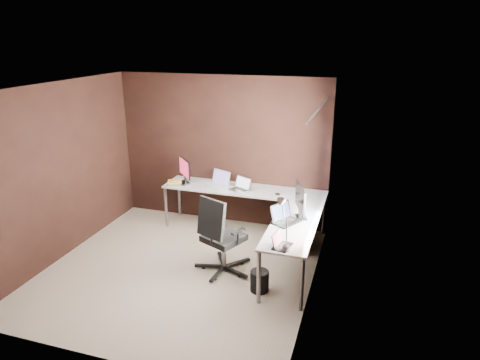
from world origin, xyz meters
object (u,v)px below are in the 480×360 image
Objects in this scene: drawer_pedestal at (297,229)px; office_chair at (222,250)px; book_stack at (175,183)px; laptop_silver at (241,187)px; laptop_black_big at (284,218)px; monitor_right at (301,200)px; laptop_white at (219,183)px; wastebasket at (259,281)px; desk_lamp at (283,217)px; laptop_black_small at (280,243)px; monitor_left at (185,169)px.

office_chair is (-0.86, -0.99, 0.02)m from drawer_pedestal.
book_stack is at bearing 160.38° from office_chair.
laptop_black_big reaches higher than laptop_silver.
monitor_right is at bearing -10.02° from laptop_silver.
drawer_pedestal is at bearing 9.49° from laptop_white.
laptop_black_big is (-0.18, -0.19, -0.21)m from monitor_right.
drawer_pedestal is 2.20× the size of wastebasket.
laptop_white is at bearing 38.14° from monitor_right.
desk_lamp is at bearing -37.01° from book_stack.
laptop_black_small is at bearing -37.07° from book_stack.
office_chair reaches higher than laptop_silver.
laptop_black_big is at bearing 113.47° from desk_lamp.
office_chair is (0.12, -1.26, -0.45)m from laptop_silver.
laptop_silver is 0.62× the size of desk_lamp.
laptop_silver is at bearing 40.19° from laptop_black_small.
laptop_white is 0.40× the size of office_chair.
monitor_right reaches higher than laptop_silver.
laptop_silver is at bearing 164.49° from drawer_pedestal.
monitor_left reaches higher than office_chair.
laptop_black_small is (2.02, -1.77, -0.19)m from monitor_left.
drawer_pedestal is 1.31m from office_chair.
monitor_right is 1.36m from laptop_silver.
laptop_black_small is 0.47× the size of desk_lamp.
monitor_right is (2.09, -0.87, 0.03)m from monitor_left.
desk_lamp reaches higher than book_stack.
laptop_silver is (1.01, -0.07, -0.19)m from monitor_left.
book_stack is at bearing -83.42° from monitor_left.
laptop_white is 1.64× the size of wastebasket.
laptop_black_big is 0.80m from desk_lamp.
wastebasket is at bearing -38.79° from laptop_silver.
desk_lamp reaches higher than monitor_left.
monitor_right is at bearing 65.68° from wastebasket.
desk_lamp is 1.03m from wastebasket.
monitor_left is 2.70m from desk_lamp.
book_stack is at bearing 157.17° from desk_lamp.
desk_lamp is at bearing -23.75° from wastebasket.
drawer_pedestal is at bearing 79.43° from wastebasket.
monitor_right reaches higher than laptop_white.
laptop_silver is 2.02m from desk_lamp.
wastebasket is at bearing -100.57° from drawer_pedestal.
wastebasket is (-0.35, -0.78, -0.86)m from monitor_right.
book_stack reaches higher than wastebasket.
laptop_silver is at bearing 135.20° from desk_lamp.
drawer_pedestal is at bearing 10.76° from laptop_silver.
drawer_pedestal is 1.65m from desk_lamp.
laptop_black_big is 1.66× the size of book_stack.
laptop_black_big reaches higher than wastebasket.
monitor_left is 1.43× the size of laptop_black_small.
laptop_black_small is at bearing -142.67° from laptop_black_big.
laptop_white is at bearing 79.90° from laptop_black_big.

